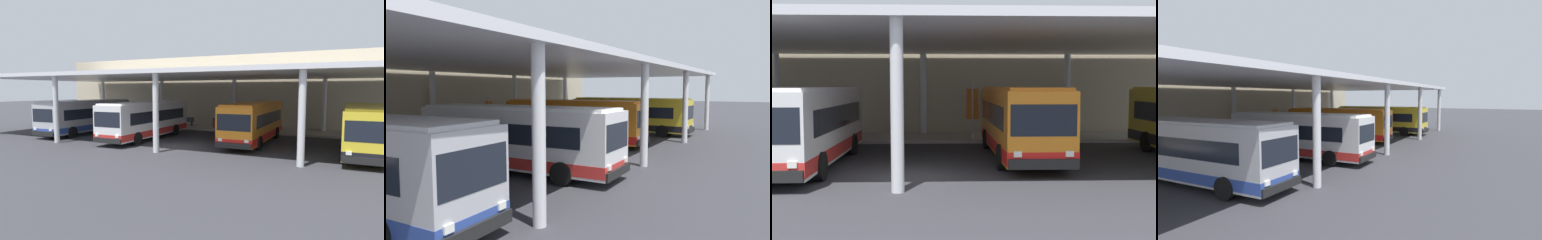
% 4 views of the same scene
% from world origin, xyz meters
% --- Properties ---
extents(ground_plane, '(200.00, 200.00, 0.00)m').
position_xyz_m(ground_plane, '(0.00, 0.00, 0.00)').
color(ground_plane, '#333338').
extents(platform_kerb, '(42.00, 4.50, 0.18)m').
position_xyz_m(platform_kerb, '(0.00, 11.75, 0.09)').
color(platform_kerb, '#A39E93').
rests_on(platform_kerb, ground).
extents(station_building_facade, '(48.00, 1.60, 8.07)m').
position_xyz_m(station_building_facade, '(0.00, 15.00, 4.03)').
color(station_building_facade, '#C1B293').
rests_on(station_building_facade, ground).
extents(canopy_shelter, '(40.00, 17.00, 5.55)m').
position_xyz_m(canopy_shelter, '(0.00, 5.50, 5.29)').
color(canopy_shelter, silver).
rests_on(canopy_shelter, ground).
extents(bus_nearest_bay, '(2.86, 10.58, 3.17)m').
position_xyz_m(bus_nearest_bay, '(-11.41, 3.11, 1.66)').
color(bus_nearest_bay, '#B7B7BC').
rests_on(bus_nearest_bay, ground).
extents(bus_second_bay, '(2.85, 10.57, 3.17)m').
position_xyz_m(bus_second_bay, '(-4.08, 2.49, 1.66)').
color(bus_second_bay, white).
rests_on(bus_second_bay, ground).
extents(bus_middle_bay, '(2.80, 10.56, 3.17)m').
position_xyz_m(bus_middle_bay, '(4.76, 4.42, 1.66)').
color(bus_middle_bay, orange).
rests_on(bus_middle_bay, ground).
extents(bus_far_bay, '(2.75, 10.54, 3.17)m').
position_xyz_m(bus_far_bay, '(12.48, 2.98, 1.66)').
color(bus_far_bay, yellow).
rests_on(bus_far_bay, ground).
extents(bench_waiting, '(1.80, 0.45, 0.92)m').
position_xyz_m(bench_waiting, '(-5.06, 11.82, 0.66)').
color(bench_waiting, '#383D47').
rests_on(bench_waiting, platform_kerb).
extents(trash_bin, '(0.52, 0.52, 0.98)m').
position_xyz_m(trash_bin, '(-1.39, 11.37, 0.68)').
color(trash_bin, maroon).
rests_on(trash_bin, platform_kerb).
extents(banner_sign, '(0.70, 0.12, 3.20)m').
position_xyz_m(banner_sign, '(2.99, 10.94, 1.98)').
color(banner_sign, '#B2B2B7').
rests_on(banner_sign, platform_kerb).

